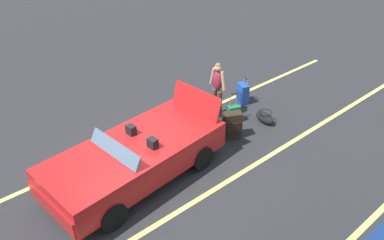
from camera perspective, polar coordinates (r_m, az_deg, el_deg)
ground_plane at (r=8.89m, az=-8.17°, el=-8.57°), size 80.00×80.00×0.00m
lot_line_near at (r=9.77m, az=-12.24°, el=-4.79°), size 18.00×0.12×0.01m
lot_line_mid at (r=8.01m, az=-2.31°, el=-13.79°), size 18.00×0.12×0.01m
convertible_car at (r=8.43m, az=-9.53°, el=-6.12°), size 4.29×2.17×1.53m
suitcase_large_black at (r=9.95m, az=6.05°, el=-0.80°), size 0.56×0.47×0.74m
suitcase_medium_bright at (r=11.64m, az=7.65°, el=3.98°), size 0.37×0.46×0.82m
suitcase_small_carryon at (r=10.67m, az=6.29°, el=0.92°), size 0.39×0.31×0.88m
duffel_bag at (r=10.82m, az=10.92°, el=0.39°), size 0.42×0.67×0.34m
traveler_person at (r=10.60m, az=3.87°, el=5.01°), size 0.23×0.60×1.65m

